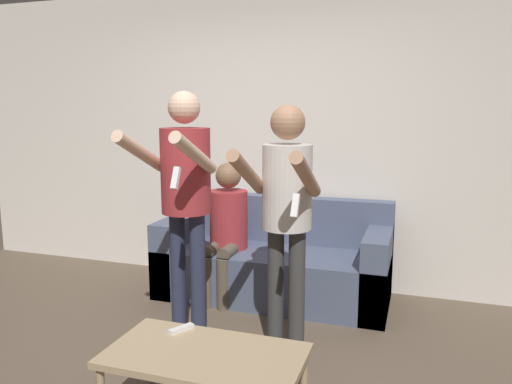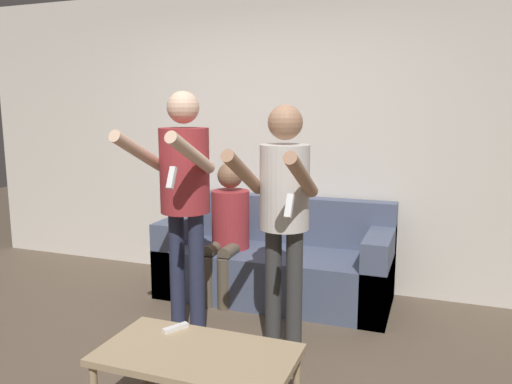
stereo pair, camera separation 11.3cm
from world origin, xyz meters
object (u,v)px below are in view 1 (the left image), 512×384
object	(u,v)px
coffee_table	(205,360)
person_standing_right	(286,202)
person_standing_left	(185,186)
person_seated	(226,224)
couch	(274,263)
remote_on_table	(181,329)

from	to	relation	value
coffee_table	person_standing_right	bearing A→B (deg)	78.71
person_standing_left	person_seated	bearing A→B (deg)	91.51
person_seated	coffee_table	distance (m)	1.81
couch	person_standing_right	size ratio (longest dim) A/B	1.19
person_standing_left	remote_on_table	world-z (taller)	person_standing_left
person_seated	coffee_table	world-z (taller)	person_seated
person_standing_left	person_standing_right	bearing A→B (deg)	-0.18
person_standing_left	person_seated	xyz separation A→B (m)	(-0.02, 0.80, -0.45)
person_seated	person_standing_right	bearing A→B (deg)	-47.52
coffee_table	remote_on_table	size ratio (longest dim) A/B	6.73
couch	person_seated	size ratio (longest dim) A/B	1.68
person_seated	person_standing_left	bearing A→B (deg)	-88.49
coffee_table	remote_on_table	bearing A→B (deg)	140.95
person_standing_right	person_seated	xyz separation A→B (m)	(-0.74, 0.81, -0.38)
couch	person_seated	world-z (taller)	person_seated
couch	remote_on_table	distance (m)	1.67
person_standing_left	person_seated	world-z (taller)	person_standing_left
couch	person_standing_left	world-z (taller)	person_standing_left
remote_on_table	person_standing_right	bearing A→B (deg)	60.35
person_standing_left	person_standing_right	world-z (taller)	person_standing_left
person_seated	remote_on_table	bearing A→B (deg)	-77.54
couch	remote_on_table	size ratio (longest dim) A/B	13.17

